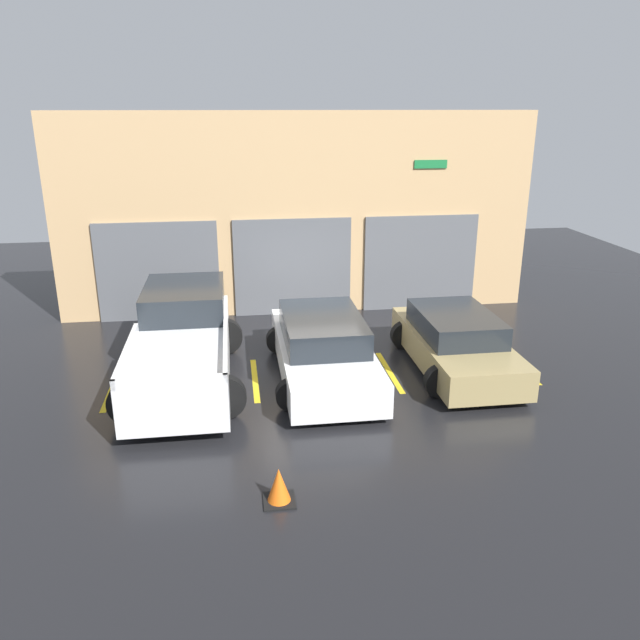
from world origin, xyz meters
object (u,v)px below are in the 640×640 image
Objects in this scene: sedan_white at (323,348)px; traffic_cone at (279,487)px; pickup_truck at (183,342)px; sedan_side at (455,342)px.

traffic_cone is at bearing -106.45° from sedan_white.
traffic_cone is (-1.29, -4.38, -0.37)m from sedan_white.
pickup_truck reaches higher than traffic_cone.
traffic_cone is at bearing -70.62° from pickup_truck.
sedan_side reaches higher than traffic_cone.
pickup_truck is 5.85m from sedan_side.
sedan_side is at bearing -2.49° from pickup_truck.
sedan_white is 2.92m from sedan_side.
traffic_cone is (-4.21, -4.37, -0.35)m from sedan_side.
sedan_white is 8.60× the size of traffic_cone.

